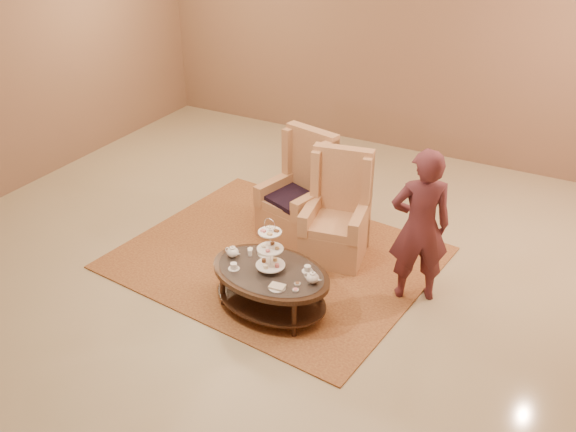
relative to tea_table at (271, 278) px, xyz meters
The scene contains 8 objects.
ground 0.53m from the tea_table, 119.15° to the left, with size 8.00×8.00×0.00m, color tan.
ceiling 0.53m from the tea_table, 119.15° to the left, with size 8.00×8.00×0.02m, color silver.
wall_back 4.55m from the tea_table, 92.45° to the left, with size 8.00×0.04×3.50m, color #87624A.
rug 0.96m from the tea_table, 116.33° to the left, with size 3.38×2.91×0.02m.
tea_table is the anchor object (origin of this frame).
armchair_left 1.48m from the tea_table, 106.83° to the left, with size 0.79×0.81×1.22m.
armchair_right 1.21m from the tea_table, 84.12° to the left, with size 0.74×0.76×1.18m.
person 1.47m from the tea_table, 37.49° to the left, with size 0.68×0.60×1.57m.
Camera 1 is at (2.68, -4.59, 3.77)m, focal length 40.00 mm.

